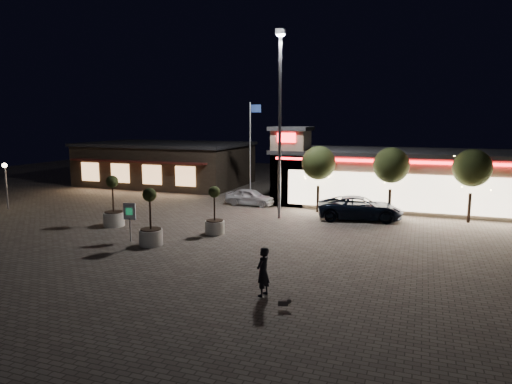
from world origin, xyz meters
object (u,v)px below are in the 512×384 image
(white_sedan, at_px, (250,197))
(pickup_truck, at_px, (360,208))
(pedestrian, at_px, (263,272))
(valet_sign, at_px, (130,215))
(planter_mid, at_px, (151,228))
(planter_left, at_px, (114,210))

(white_sedan, bearing_deg, pickup_truck, -101.70)
(pedestrian, distance_m, valet_sign, 10.63)
(pickup_truck, relative_size, pedestrian, 2.97)
(pedestrian, bearing_deg, planter_mid, -108.29)
(pedestrian, bearing_deg, white_sedan, -145.70)
(pickup_truck, relative_size, white_sedan, 1.44)
(planter_left, bearing_deg, pedestrian, -31.21)
(pedestrian, bearing_deg, valet_sign, -105.40)
(pickup_truck, xyz_separation_m, white_sedan, (-8.75, 2.21, -0.12))
(pickup_truck, height_order, pedestrian, pedestrian)
(pickup_truck, bearing_deg, white_sedan, 64.88)
(white_sedan, distance_m, planter_left, 11.04)
(pedestrian, xyz_separation_m, planter_left, (-12.64, 7.66, 0.05))
(planter_mid, bearing_deg, pickup_truck, 47.00)
(white_sedan, distance_m, planter_mid, 12.59)
(pedestrian, bearing_deg, pickup_truck, -174.49)
(white_sedan, bearing_deg, planter_left, 152.20)
(planter_left, height_order, planter_mid, planter_left)
(white_sedan, relative_size, planter_left, 1.21)
(pedestrian, distance_m, planter_left, 14.78)
(pickup_truck, bearing_deg, pedestrian, 162.66)
(white_sedan, distance_m, pedestrian, 18.59)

